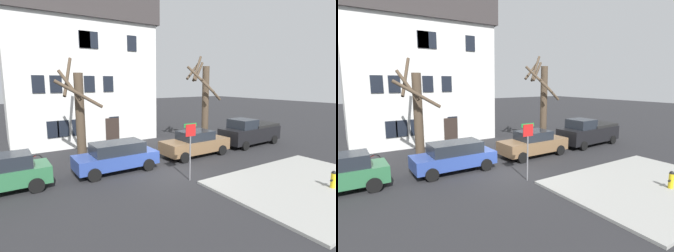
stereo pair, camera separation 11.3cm
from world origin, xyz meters
The scene contains 11 objects.
ground_plane centered at (0.00, 0.00, 0.00)m, with size 120.00×120.00×0.00m, color #262628.
sidewalk_slab centered at (4.80, -5.15, 0.06)m, with size 8.63×6.24×0.12m, color #999993.
building_main centered at (-1.33, 11.47, 6.11)m, with size 11.78×6.59×11.99m.
tree_bare_near centered at (-3.28, 4.83, 3.04)m, with size 2.59×2.65×6.44m.
tree_bare_mid centered at (6.47, 4.53, 3.53)m, with size 2.31×3.12×7.03m.
car_blue_wagon centered at (-2.11, 1.88, 0.87)m, with size 4.54×2.06×1.65m.
car_brown_sedan centered at (3.57, 2.00, 0.85)m, with size 4.80×2.18×1.70m.
pickup_truck_black centered at (9.22, 2.17, 1.02)m, with size 5.37×2.44×2.12m.
fire_hydrant centered at (5.21, -6.06, 0.54)m, with size 0.42×0.22×0.81m.
street_sign_pole centered at (0.44, -1.50, 2.04)m, with size 0.76×0.07×2.93m.
bicycle_leaning centered at (-6.30, 5.17, 0.37)m, with size 1.75×0.21×1.03m.
Camera 2 is at (-7.36, -11.72, 4.93)m, focal length 28.32 mm.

